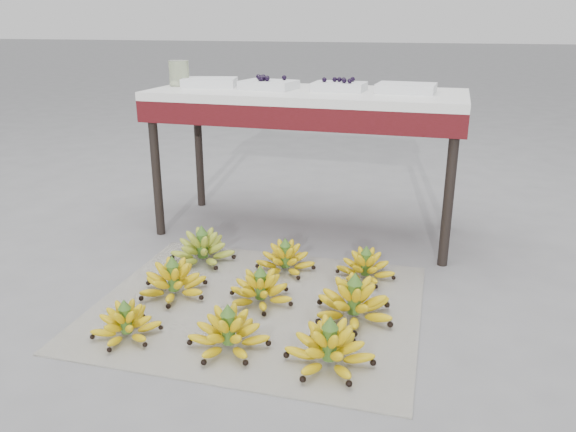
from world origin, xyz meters
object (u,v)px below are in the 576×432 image
(tray_left, at_px, (269,84))
(tray_far_right, at_px, (406,88))
(bunch_front_center, at_px, (229,333))
(bunch_front_right, at_px, (330,348))
(bunch_back_right, at_px, (366,267))
(glass_jar, at_px, (179,73))
(bunch_mid_right, at_px, (354,303))
(vendor_table, at_px, (306,108))
(bunch_mid_left, at_px, (173,281))
(bunch_back_left, at_px, (203,249))
(tray_far_left, at_px, (210,82))
(newspaper_mat, at_px, (258,306))
(tray_right, at_px, (339,86))
(bunch_front_left, at_px, (126,324))
(bunch_back_center, at_px, (285,259))
(bunch_mid_center, at_px, (261,290))

(tray_left, relative_size, tray_far_right, 1.02)
(bunch_front_center, height_order, bunch_front_right, bunch_front_right)
(bunch_back_right, height_order, glass_jar, glass_jar)
(bunch_mid_right, relative_size, vendor_table, 0.25)
(bunch_back_right, bearing_deg, bunch_mid_left, -142.49)
(bunch_front_center, xyz_separation_m, bunch_back_left, (-0.39, 0.65, 0.00))
(bunch_front_center, relative_size, tray_far_right, 1.08)
(bunch_front_center, height_order, bunch_mid_left, bunch_mid_left)
(tray_far_right, bearing_deg, bunch_back_left, -145.35)
(bunch_mid_right, xyz_separation_m, bunch_back_left, (-0.77, 0.33, -0.00))
(bunch_mid_left, height_order, tray_far_left, tray_far_left)
(newspaper_mat, relative_size, tray_far_right, 4.46)
(newspaper_mat, xyz_separation_m, tray_right, (0.12, 0.91, 0.76))
(bunch_front_center, xyz_separation_m, bunch_mid_right, (0.37, 0.32, 0.01))
(bunch_front_left, bearing_deg, tray_far_left, 87.95)
(bunch_front_right, distance_m, vendor_table, 1.39)
(tray_far_left, height_order, tray_right, tray_right)
(tray_far_left, relative_size, tray_left, 1.09)
(bunch_front_left, distance_m, tray_far_right, 1.66)
(bunch_front_left, height_order, vendor_table, vendor_table)
(tray_right, height_order, glass_jar, glass_jar)
(bunch_front_left, xyz_separation_m, bunch_back_center, (0.38, 0.69, 0.00))
(bunch_back_right, bearing_deg, newspaper_mat, -125.00)
(newspaper_mat, bearing_deg, bunch_front_right, -41.74)
(tray_far_left, bearing_deg, vendor_table, -2.65)
(tray_right, bearing_deg, bunch_back_center, -101.24)
(bunch_front_right, xyz_separation_m, vendor_table, (-0.39, 1.19, 0.59))
(bunch_mid_center, bearing_deg, tray_far_left, 142.40)
(bunch_front_right, relative_size, tray_right, 1.36)
(bunch_front_left, xyz_separation_m, vendor_table, (0.34, 1.22, 0.60))
(bunch_mid_left, distance_m, tray_left, 1.14)
(bunch_mid_right, bearing_deg, newspaper_mat, -160.16)
(bunch_back_center, height_order, tray_left, tray_left)
(bunch_front_center, bearing_deg, bunch_back_center, 83.17)
(tray_far_left, xyz_separation_m, tray_far_right, (1.01, 0.01, -0.00))
(newspaper_mat, height_order, tray_far_left, tray_far_left)
(bunch_mid_left, height_order, bunch_mid_right, bunch_mid_right)
(bunch_back_right, height_order, tray_right, tray_right)
(bunch_front_left, distance_m, bunch_front_right, 0.73)
(bunch_front_center, xyz_separation_m, bunch_mid_left, (-0.36, 0.31, 0.00))
(bunch_front_center, relative_size, tray_left, 1.06)
(bunch_mid_left, bearing_deg, tray_right, 77.80)
(newspaper_mat, height_order, bunch_back_right, bunch_back_right)
(bunch_front_right, distance_m, bunch_back_right, 0.68)
(tray_far_left, bearing_deg, tray_right, 0.48)
(bunch_mid_left, distance_m, bunch_back_right, 0.82)
(bunch_front_right, bearing_deg, glass_jar, 145.93)
(newspaper_mat, height_order, bunch_front_right, bunch_front_right)
(tray_far_right, distance_m, glass_jar, 1.17)
(tray_left, bearing_deg, tray_far_left, 176.11)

